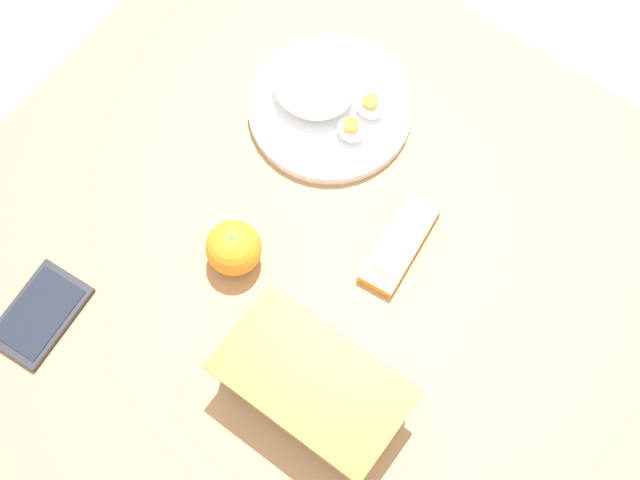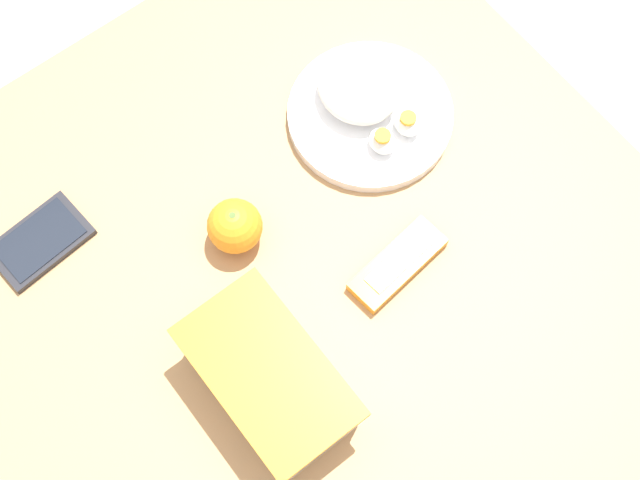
% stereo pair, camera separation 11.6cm
% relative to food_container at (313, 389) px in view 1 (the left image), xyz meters
% --- Properties ---
extents(ground_plane, '(10.00, 10.00, 0.00)m').
position_rel_food_container_xyz_m(ground_plane, '(0.10, -0.14, -0.81)').
color(ground_plane, '#B2A899').
extents(table, '(0.97, 0.94, 0.77)m').
position_rel_food_container_xyz_m(table, '(0.10, -0.14, -0.16)').
color(table, '#AD7F51').
rests_on(table, ground_plane).
extents(food_container, '(0.22, 0.13, 0.09)m').
position_rel_food_container_xyz_m(food_container, '(0.00, 0.00, 0.00)').
color(food_container, white).
rests_on(food_container, table).
extents(orange_fruit, '(0.07, 0.07, 0.07)m').
position_rel_food_container_xyz_m(orange_fruit, '(0.19, -0.09, -0.00)').
color(orange_fruit, orange).
rests_on(orange_fruit, table).
extents(rice_plate, '(0.23, 0.23, 0.07)m').
position_rel_food_container_xyz_m(rice_plate, '(0.23, -0.34, -0.02)').
color(rice_plate, white).
rests_on(rice_plate, table).
extents(candy_bar, '(0.07, 0.15, 0.02)m').
position_rel_food_container_xyz_m(candy_bar, '(0.03, -0.23, -0.03)').
color(candy_bar, orange).
rests_on(candy_bar, table).
extents(cell_phone, '(0.09, 0.13, 0.01)m').
position_rel_food_container_xyz_m(cell_phone, '(0.35, 0.13, -0.04)').
color(cell_phone, '#232328').
rests_on(cell_phone, table).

